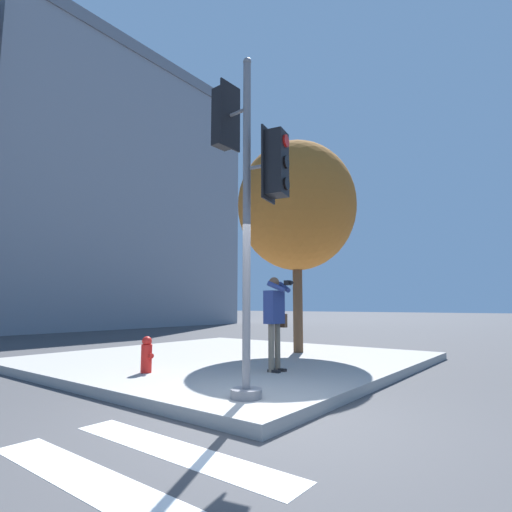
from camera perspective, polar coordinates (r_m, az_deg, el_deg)
The scene contains 7 objects.
ground_plane at distance 5.15m, azimuth -0.34°, elevation -22.65°, with size 160.00×160.00×0.00m, color #424244.
sidewalk_corner at distance 9.98m, azimuth -3.92°, elevation -14.54°, with size 8.00×8.00×0.17m.
traffic_signal_pole at distance 5.76m, azimuth -1.12°, elevation 11.04°, with size 0.49×1.23×4.82m.
person_photographer at distance 7.60m, azimuth 2.76°, elevation -8.34°, with size 0.58×0.54×1.75m.
street_tree at distance 11.01m, azimuth 5.81°, elevation 7.09°, with size 3.20×3.20×5.67m.
fire_hydrant at distance 7.76m, azimuth -15.36°, elevation -13.44°, with size 0.20×0.26×0.65m.
building_right at distance 31.57m, azimuth -21.81°, elevation 7.53°, with size 17.74×12.33×18.13m.
Camera 1 is at (-3.91, -3.05, 1.38)m, focal length 28.00 mm.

